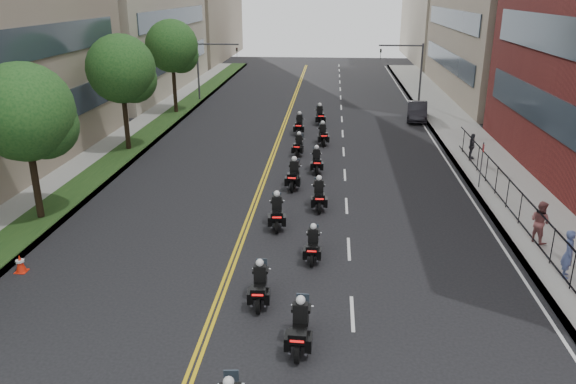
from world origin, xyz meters
name	(u,v)px	position (x,y,z in m)	size (l,w,h in m)	color
sidewalk_right	(478,153)	(12.00, 25.00, 0.07)	(4.00, 90.00, 0.15)	gray
sidewalk_left	(123,146)	(-12.00, 25.00, 0.07)	(4.00, 90.00, 0.15)	gray
grass_strip	(134,145)	(-11.20, 25.00, 0.17)	(2.00, 90.00, 0.04)	#133514
iron_fence	(527,216)	(11.00, 12.00, 0.90)	(0.05, 28.00, 1.50)	black
street_trees	(89,88)	(-11.05, 18.61, 5.13)	(4.40, 38.40, 7.98)	black
traffic_signal_right	(411,65)	(9.54, 42.00, 3.70)	(4.09, 0.20, 5.60)	#3F3F44
traffic_signal_left	(208,63)	(-9.54, 42.00, 3.70)	(4.09, 0.20, 5.60)	#3F3F44
motorcycle_1	(300,328)	(1.55, 2.99, 0.67)	(0.54, 2.30, 1.70)	black
motorcycle_2	(260,286)	(0.02, 5.48, 0.63)	(0.51, 2.17, 1.60)	black
motorcycle_3	(313,246)	(1.72, 8.93, 0.60)	(0.48, 2.06, 1.52)	black
motorcycle_4	(277,213)	(-0.04, 12.10, 0.67)	(0.64, 2.31, 1.71)	black
motorcycle_5	(319,196)	(1.81, 14.55, 0.67)	(0.58, 2.28, 1.68)	black
motorcycle_6	(294,176)	(0.37, 17.53, 0.69)	(0.57, 2.38, 1.76)	black
motorcycle_7	(316,161)	(1.51, 20.49, 0.64)	(0.56, 2.18, 1.61)	black
motorcycle_8	(299,146)	(0.24, 24.00, 0.61)	(0.59, 2.10, 1.55)	black
motorcycle_9	(323,135)	(1.75, 26.83, 0.65)	(0.67, 2.24, 1.66)	black
motorcycle_10	(299,125)	(-0.06, 29.67, 0.67)	(0.53, 2.30, 1.70)	black
motorcycle_11	(320,116)	(1.39, 33.06, 0.68)	(0.68, 2.31, 1.71)	black
parked_sedan	(417,111)	(9.40, 35.19, 0.74)	(1.57, 4.51, 1.49)	black
pedestrian_a	(569,254)	(11.20, 7.97, 1.08)	(0.68, 0.44, 1.86)	#465281
pedestrian_b	(540,222)	(11.20, 11.05, 1.06)	(0.89, 0.69, 1.83)	brown
pedestrian_c	(472,146)	(11.20, 23.52, 0.96)	(0.95, 0.39, 1.62)	#47454D
traffic_cone	(20,264)	(-9.45, 6.98, 0.35)	(0.43, 0.43, 0.71)	red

